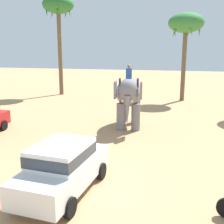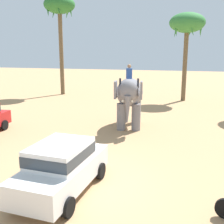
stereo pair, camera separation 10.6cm
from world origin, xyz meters
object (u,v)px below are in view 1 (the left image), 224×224
palm_tree_behind_elephant (186,25)px  car_sedan_foreground (63,166)px  palm_tree_left_of_road (58,9)px  elephant_with_mahout (129,95)px

palm_tree_behind_elephant → car_sedan_foreground: bearing=-99.8°
palm_tree_left_of_road → car_sedan_foreground: bearing=-64.2°
car_sedan_foreground → elephant_with_mahout: elephant_with_mahout is taller
car_sedan_foreground → elephant_with_mahout: size_ratio=1.05×
palm_tree_behind_elephant → palm_tree_left_of_road: 12.95m
car_sedan_foreground → palm_tree_left_of_road: palm_tree_left_of_road is taller
palm_tree_behind_elephant → elephant_with_mahout: bearing=-105.5°
elephant_with_mahout → palm_tree_behind_elephant: 12.02m
car_sedan_foreground → palm_tree_left_of_road: size_ratio=0.41×
palm_tree_left_of_road → palm_tree_behind_elephant: bearing=-2.2°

